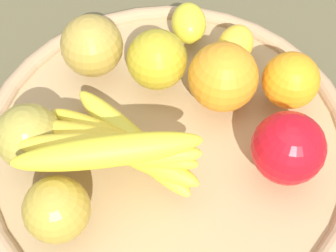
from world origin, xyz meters
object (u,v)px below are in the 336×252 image
object	(u,v)px
banana_bunch	(117,146)
orange_1	(223,77)
apple_0	(157,60)
apple_2	(288,148)
lemon_1	(189,23)
apple_3	(57,210)
apple_4	(29,137)
orange_0	(291,80)
apple_1	(92,46)
lemon_0	(235,45)

from	to	relation	value
banana_bunch	orange_1	size ratio (longest dim) A/B	2.33
orange_1	apple_0	world-z (taller)	orange_1
apple_2	lemon_1	bearing A→B (deg)	-97.95
apple_2	apple_3	size ratio (longest dim) A/B	1.17
banana_bunch	orange_1	distance (m)	0.15
apple_4	orange_0	bearing A→B (deg)	161.15
apple_2	apple_3	world-z (taller)	apple_2
apple_4	orange_1	distance (m)	0.23
apple_1	apple_3	distance (m)	0.22
orange_1	lemon_1	bearing A→B (deg)	-105.19
apple_1	apple_0	distance (m)	0.08
orange_0	apple_3	world-z (taller)	same
apple_4	orange_0	world-z (taller)	apple_4
apple_4	apple_3	world-z (taller)	apple_4
banana_bunch	apple_0	xyz separation A→B (m)	(-0.11, -0.08, -0.01)
apple_4	apple_2	xyz separation A→B (m)	(-0.22, 0.17, 0.00)
apple_4	apple_0	distance (m)	0.18
apple_4	orange_0	xyz separation A→B (m)	(-0.29, 0.10, -0.00)
orange_1	apple_2	xyz separation A→B (m)	(0.00, 0.12, -0.00)
lemon_0	orange_1	size ratio (longest dim) A/B	0.73
banana_bunch	apple_2	bearing A→B (deg)	146.09
lemon_0	apple_2	size ratio (longest dim) A/B	0.75
lemon_0	apple_3	world-z (taller)	apple_3
orange_1	apple_4	bearing A→B (deg)	-13.74
apple_1	apple_2	xyz separation A→B (m)	(-0.10, 0.25, 0.00)
banana_bunch	apple_3	world-z (taller)	banana_bunch
apple_1	lemon_1	distance (m)	0.13
banana_bunch	lemon_1	xyz separation A→B (m)	(-0.18, -0.12, -0.02)
apple_4	apple_1	world-z (taller)	apple_1
lemon_0	apple_4	bearing A→B (deg)	-1.94
apple_4	lemon_1	world-z (taller)	apple_4
apple_2	apple_4	bearing A→B (deg)	-37.53
apple_1	lemon_1	size ratio (longest dim) A/B	1.26
apple_4	orange_1	world-z (taller)	orange_1
orange_1	apple_0	xyz separation A→B (m)	(0.05, -0.07, -0.00)
apple_4	lemon_1	bearing A→B (deg)	-167.70
orange_0	apple_2	bearing A→B (deg)	45.84
orange_1	apple_2	size ratio (longest dim) A/B	1.04
apple_4	lemon_0	xyz separation A→B (m)	(-0.28, 0.01, -0.01)
lemon_1	apple_2	world-z (taller)	apple_2
apple_1	lemon_0	bearing A→B (deg)	151.37
orange_0	apple_3	distance (m)	0.30
apple_4	lemon_1	size ratio (longest dim) A/B	1.19
lemon_0	orange_0	bearing A→B (deg)	96.66
apple_4	apple_2	distance (m)	0.28
apple_4	apple_1	size ratio (longest dim) A/B	0.95
orange_0	orange_1	distance (m)	0.08
banana_bunch	lemon_1	size ratio (longest dim) A/B	3.13
apple_4	orange_0	size ratio (longest dim) A/B	1.07
orange_0	apple_0	xyz separation A→B (m)	(0.11, -0.11, 0.00)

